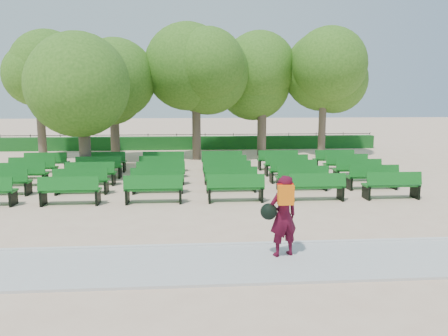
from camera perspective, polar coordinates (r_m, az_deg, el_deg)
ground at (r=16.80m, az=-4.20°, el=-3.21°), size 120.00×120.00×0.00m
paving at (r=9.69m, az=-4.03°, el=-12.50°), size 30.00×2.20×0.06m
curb at (r=10.76m, az=-4.07°, el=-10.13°), size 30.00×0.12×0.10m
hedge at (r=30.57m, az=-4.32°, el=3.28°), size 26.00×0.70×0.90m
fence at (r=31.02m, az=-4.31°, el=2.53°), size 26.00×0.10×1.02m
tree_line at (r=26.65m, az=-4.29°, el=1.43°), size 21.80×6.80×7.04m
bench_array at (r=18.45m, az=-3.93°, el=-1.74°), size 2.00×0.65×1.26m
tree_among at (r=20.46m, az=-18.10°, el=10.45°), size 4.33×4.33×6.18m
person at (r=9.90m, az=7.61°, el=-6.07°), size 0.92×0.63×1.85m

